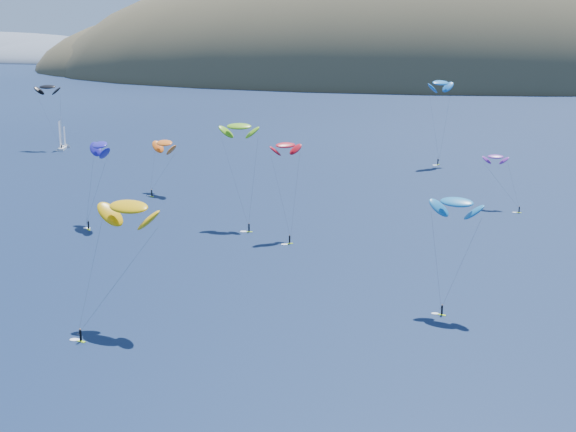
# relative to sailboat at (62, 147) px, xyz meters

# --- Properties ---
(island) EXTENTS (730.00, 300.00, 210.00)m
(island) POSITION_rel_sailboat_xyz_m (149.71, 366.06, -11.69)
(island) COLOR #3D3526
(island) RESTS_ON ground
(sailboat) EXTENTS (9.75, 8.43, 11.75)m
(sailboat) POSITION_rel_sailboat_xyz_m (0.00, 0.00, 0.00)
(sailboat) COLOR silver
(sailboat) RESTS_ON ground
(kitesurfer_1) EXTENTS (10.43, 12.46, 16.22)m
(kitesurfer_1) POSITION_rel_sailboat_xyz_m (58.24, -60.32, 12.51)
(kitesurfer_1) COLOR #B3ED1A
(kitesurfer_1) RESTS_ON ground
(kitesurfer_2) EXTENTS (12.22, 14.68, 21.84)m
(kitesurfer_2) POSITION_rel_sailboat_xyz_m (82.53, -152.10, 17.76)
(kitesurfer_2) COLOR #B3ED1A
(kitesurfer_2) RESTS_ON ground
(kitesurfer_3) EXTENTS (9.17, 10.97, 25.10)m
(kitesurfer_3) POSITION_rel_sailboat_xyz_m (85.75, -88.89, 21.59)
(kitesurfer_3) COLOR #B3ED1A
(kitesurfer_3) RESTS_ON ground
(kitesurfer_4) EXTENTS (10.46, 10.51, 28.82)m
(kitesurfer_4) POSITION_rel_sailboat_xyz_m (132.40, -4.75, 24.99)
(kitesurfer_4) COLOR #B3ED1A
(kitesurfer_4) RESTS_ON ground
(kitesurfer_5) EXTENTS (9.51, 8.14, 20.50)m
(kitesurfer_5) POSITION_rel_sailboat_xyz_m (133.17, -137.72, 17.10)
(kitesurfer_5) COLOR #B3ED1A
(kitesurfer_5) RESTS_ON ground
(kitesurfer_6) EXTENTS (9.64, 8.27, 14.42)m
(kitesurfer_6) POSITION_rel_sailboat_xyz_m (145.73, -62.70, 11.70)
(kitesurfer_6) COLOR #B3ED1A
(kitesurfer_6) RESTS_ON ground
(kitesurfer_9) EXTENTS (7.74, 12.00, 21.96)m
(kitesurfer_9) POSITION_rel_sailboat_xyz_m (98.00, -97.44, 18.92)
(kitesurfer_9) COLOR #B3ED1A
(kitesurfer_9) RESTS_ON ground
(kitesurfer_10) EXTENTS (9.59, 13.53, 20.97)m
(kitesurfer_10) POSITION_rel_sailboat_xyz_m (53.89, -93.97, 17.28)
(kitesurfer_10) COLOR #B3ED1A
(kitesurfer_10) RESTS_ON ground
(kitesurfer_12) EXTENTS (12.06, 8.49, 24.48)m
(kitesurfer_12) POSITION_rel_sailboat_xyz_m (-5.63, 3.28, 20.89)
(kitesurfer_12) COLOR #B3ED1A
(kitesurfer_12) RESTS_ON ground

